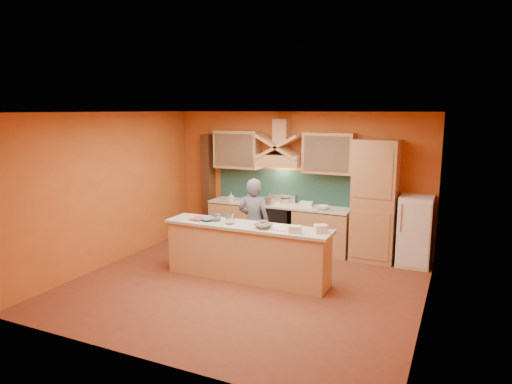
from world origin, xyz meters
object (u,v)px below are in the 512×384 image
at_px(person, 254,223).
at_px(kitchen_scale, 263,225).
at_px(fridge, 415,231).
at_px(stove, 278,226).
at_px(mixing_bowl, 263,226).

xyz_separation_m(person, kitchen_scale, (0.49, -0.70, 0.18)).
relative_size(fridge, kitchen_scale, 11.45).
xyz_separation_m(fridge, person, (-2.67, -1.25, 0.16)).
xyz_separation_m(stove, mixing_bowl, (0.54, -1.99, 0.53)).
relative_size(fridge, person, 0.80).
relative_size(person, kitchen_scale, 14.35).
relative_size(stove, person, 0.55).
relative_size(stove, kitchen_scale, 7.93).
bearing_deg(fridge, kitchen_scale, -138.14).
bearing_deg(mixing_bowl, stove, 105.21).
distance_m(fridge, mixing_bowl, 2.96).
distance_m(person, mixing_bowl, 0.91).
bearing_deg(person, mixing_bowl, 118.61).
bearing_deg(person, stove, -94.93).
bearing_deg(fridge, mixing_bowl, -137.30).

